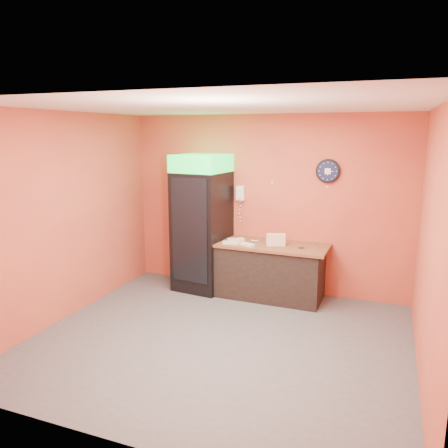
% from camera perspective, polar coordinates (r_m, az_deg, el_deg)
% --- Properties ---
extents(floor, '(4.50, 4.50, 0.00)m').
position_cam_1_polar(floor, '(5.59, -0.52, -14.91)').
color(floor, '#47474C').
rests_on(floor, ground).
extents(back_wall, '(4.50, 0.02, 2.80)m').
position_cam_1_polar(back_wall, '(6.98, 5.47, 2.60)').
color(back_wall, '#C95A38').
rests_on(back_wall, floor).
extents(left_wall, '(0.02, 4.00, 2.80)m').
position_cam_1_polar(left_wall, '(6.28, -20.03, 0.89)').
color(left_wall, '#C95A38').
rests_on(left_wall, floor).
extents(right_wall, '(0.02, 4.00, 2.80)m').
position_cam_1_polar(right_wall, '(4.80, 25.39, -2.79)').
color(right_wall, '#C95A38').
rests_on(right_wall, floor).
extents(ceiling, '(4.50, 4.00, 0.02)m').
position_cam_1_polar(ceiling, '(5.00, -0.58, 15.10)').
color(ceiling, white).
rests_on(ceiling, back_wall).
extents(beverage_cooler, '(0.84, 0.85, 2.18)m').
position_cam_1_polar(beverage_cooler, '(6.99, -3.01, -0.14)').
color(beverage_cooler, black).
rests_on(beverage_cooler, floor).
extents(prep_counter, '(1.63, 0.75, 0.81)m').
position_cam_1_polar(prep_counter, '(6.83, 5.91, -6.21)').
color(prep_counter, black).
rests_on(prep_counter, floor).
extents(wall_clock, '(0.36, 0.06, 0.36)m').
position_cam_1_polar(wall_clock, '(6.69, 13.42, 6.75)').
color(wall_clock, black).
rests_on(wall_clock, back_wall).
extents(wall_phone, '(0.13, 0.11, 0.23)m').
position_cam_1_polar(wall_phone, '(7.03, 2.13, 4.04)').
color(wall_phone, white).
rests_on(wall_phone, back_wall).
extents(butcher_paper, '(1.79, 0.82, 0.04)m').
position_cam_1_polar(butcher_paper, '(6.71, 5.98, -2.77)').
color(butcher_paper, brown).
rests_on(butcher_paper, prep_counter).
extents(sub_roll_stack, '(0.30, 0.19, 0.18)m').
position_cam_1_polar(sub_roll_stack, '(6.60, 6.79, -2.05)').
color(sub_roll_stack, beige).
rests_on(sub_roll_stack, butcher_paper).
extents(wrapped_sandwich_left, '(0.26, 0.13, 0.04)m').
position_cam_1_polar(wrapped_sandwich_left, '(6.67, 0.91, -2.46)').
color(wrapped_sandwich_left, silver).
rests_on(wrapped_sandwich_left, butcher_paper).
extents(wrapped_sandwich_mid, '(0.27, 0.19, 0.04)m').
position_cam_1_polar(wrapped_sandwich_mid, '(6.57, 3.03, -2.70)').
color(wrapped_sandwich_mid, silver).
rests_on(wrapped_sandwich_mid, butcher_paper).
extents(wrapped_sandwich_right, '(0.28, 0.23, 0.04)m').
position_cam_1_polar(wrapped_sandwich_right, '(6.86, 1.54, -2.05)').
color(wrapped_sandwich_right, silver).
rests_on(wrapped_sandwich_right, butcher_paper).
extents(kitchen_tool, '(0.05, 0.05, 0.05)m').
position_cam_1_polar(kitchen_tool, '(6.82, 4.69, -2.10)').
color(kitchen_tool, silver).
rests_on(kitchen_tool, butcher_paper).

